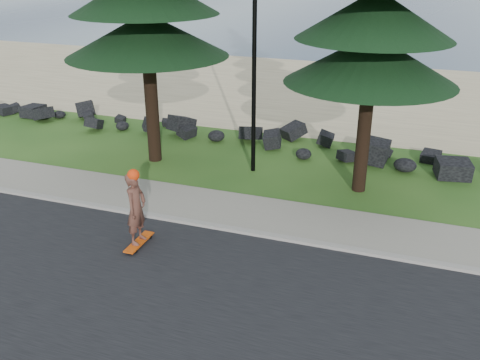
{
  "coord_description": "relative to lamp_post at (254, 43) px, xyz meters",
  "views": [
    {
      "loc": [
        4.98,
        -12.33,
        6.78
      ],
      "look_at": [
        0.66,
        0.0,
        1.07
      ],
      "focal_mm": 40.0,
      "sensor_mm": 36.0,
      "label": 1
    }
  ],
  "objects": [
    {
      "name": "road",
      "position": [
        0.0,
        -7.7,
        -4.12
      ],
      "size": [
        160.0,
        7.0,
        0.02
      ],
      "primitive_type": "cube",
      "color": "black",
      "rests_on": "ground"
    },
    {
      "name": "sidewalk",
      "position": [
        0.0,
        -3.0,
        -4.09
      ],
      "size": [
        160.0,
        2.0,
        0.08
      ],
      "primitive_type": "cube",
      "color": "gray",
      "rests_on": "ground"
    },
    {
      "name": "ocean",
      "position": [
        0.0,
        47.8,
        -4.13
      ],
      "size": [
        160.0,
        58.0,
        0.01
      ],
      "primitive_type": "cube",
      "color": "#364C67",
      "rests_on": "ground"
    },
    {
      "name": "beach_sand",
      "position": [
        0.0,
        11.3,
        -4.13
      ],
      "size": [
        160.0,
        15.0,
        0.01
      ],
      "primitive_type": "cube",
      "color": "tan",
      "rests_on": "ground"
    },
    {
      "name": "kerb",
      "position": [
        0.0,
        -4.1,
        -4.08
      ],
      "size": [
        160.0,
        0.2,
        0.1
      ],
      "primitive_type": "cube",
      "color": "#9F988F",
      "rests_on": "ground"
    },
    {
      "name": "skateboarder",
      "position": [
        -1.15,
        -5.55,
        -3.12
      ],
      "size": [
        0.44,
        1.09,
        2.03
      ],
      "rotation": [
        0.0,
        0.0,
        1.57
      ],
      "color": "#D64B0C",
      "rests_on": "ground"
    },
    {
      "name": "seawall_boulders",
      "position": [
        0.0,
        2.4,
        -4.13
      ],
      "size": [
        60.0,
        2.4,
        1.1
      ],
      "primitive_type": null,
      "color": "black",
      "rests_on": "ground"
    },
    {
      "name": "lamp_post",
      "position": [
        0.0,
        0.0,
        0.0
      ],
      "size": [
        0.25,
        0.14,
        8.14
      ],
      "color": "black",
      "rests_on": "ground"
    },
    {
      "name": "ground",
      "position": [
        0.0,
        -3.2,
        -4.13
      ],
      "size": [
        160.0,
        160.0,
        0.0
      ],
      "primitive_type": "plane",
      "color": "#254F18",
      "rests_on": "ground"
    }
  ]
}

